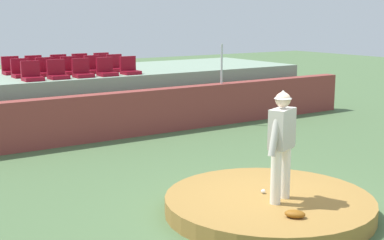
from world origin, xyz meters
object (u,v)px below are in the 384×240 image
Objects in this scene: stadium_chair_0 at (32,74)px; stadium_chair_14 at (103,64)px; stadium_chair_1 at (57,73)px; stadium_chair_12 at (60,66)px; baseball at (263,191)px; stadium_chair_13 at (81,65)px; pitcher at (282,138)px; stadium_chair_9 at (116,66)px; fielding_glove at (295,214)px; stadium_chair_3 at (106,70)px; stadium_chair_11 at (35,67)px; stadium_chair_10 at (11,69)px; stadium_chair_4 at (130,69)px; stadium_chair_2 at (82,71)px; stadium_chair_6 at (46,70)px; stadium_chair_7 at (70,69)px; stadium_chair_5 at (21,71)px; stadium_chair_8 at (93,67)px.

stadium_chair_0 is 1.00× the size of stadium_chair_14.
stadium_chair_12 is at bearing -112.26° from stadium_chair_1.
stadium_chair_0 is (-1.41, 7.34, 1.36)m from baseball.
stadium_chair_1 is at bearing 51.92° from stadium_chair_13.
stadium_chair_9 is at bearing 58.26° from pitcher.
fielding_glove is 9.62m from stadium_chair_9.
stadium_chair_14 is (0.72, 1.80, 0.00)m from stadium_chair_3.
stadium_chair_1 and stadium_chair_11 have the same top height.
pitcher reaches higher than stadium_chair_11.
stadium_chair_12 is (0.34, 10.23, 1.34)m from fielding_glove.
stadium_chair_11 is 1.42m from stadium_chair_13.
stadium_chair_10 and stadium_chair_12 have the same top height.
stadium_chair_4 is at bearing 127.61° from stadium_chair_12.
stadium_chair_6 is at bearing -52.34° from stadium_chair_2.
stadium_chair_7 is (0.70, 0.87, 0.00)m from stadium_chair_1.
stadium_chair_1 is 1.00× the size of stadium_chair_7.
stadium_chair_14 is (0.70, -0.03, 0.00)m from stadium_chair_13.
stadium_chair_5 is (-0.68, 0.88, 0.00)m from stadium_chair_1.
fielding_glove is 0.60× the size of stadium_chair_2.
stadium_chair_11 reaches higher than fielding_glove.
stadium_chair_0 is 1.00× the size of stadium_chair_13.
stadium_chair_1 is at bearing 90.45° from stadium_chair_6.
stadium_chair_12 reaches higher than fielding_glove.
stadium_chair_1 is 1.38m from stadium_chair_3.
stadium_chair_0 and stadium_chair_11 have the same top height.
stadium_chair_6 and stadium_chair_12 have the same top height.
fielding_glove is at bearing 96.52° from stadium_chair_5.
stadium_chair_2 is 1.94m from stadium_chair_13.
fielding_glove is 10.32m from stadium_chair_12.
stadium_chair_11 is at bearing -89.36° from stadium_chair_6.
stadium_chair_0 and stadium_chair_9 have the same top height.
stadium_chair_0 is 1.00× the size of stadium_chair_10.
pitcher is 8.78m from stadium_chair_5.
stadium_chair_0 is 2.80m from stadium_chair_4.
stadium_chair_12 is (1.41, -0.05, 0.00)m from stadium_chair_10.
stadium_chair_6 is (-0.72, 8.67, 0.37)m from pitcher.
stadium_chair_7 is at bearing 179.70° from stadium_chair_5.
fielding_glove is at bearing 80.45° from stadium_chair_14.
stadium_chair_2 and stadium_chair_12 have the same top height.
stadium_chair_10 is (-1.40, 9.19, 1.36)m from baseball.
stadium_chair_0 is 1.96m from stadium_chair_11.
fielding_glove is 0.60× the size of stadium_chair_5.
fielding_glove is at bearing 84.33° from stadium_chair_13.
stadium_chair_3 and stadium_chair_11 have the same top height.
stadium_chair_10 is 1.00× the size of stadium_chair_13.
stadium_chair_12 is at bearing -52.63° from stadium_chair_8.
stadium_chair_1 is 1.00× the size of stadium_chair_14.
stadium_chair_9 is 1.00× the size of stadium_chair_13.
stadium_chair_6 is at bearing -0.45° from stadium_chair_8.
stadium_chair_9 is (1.44, 0.92, 0.00)m from stadium_chair_2.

